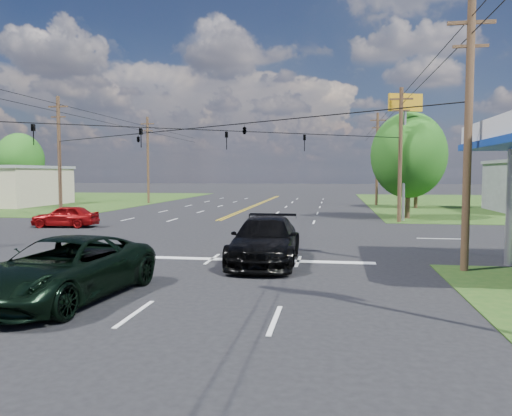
% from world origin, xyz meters
% --- Properties ---
extents(ground, '(280.00, 280.00, 0.00)m').
position_xyz_m(ground, '(0.00, 12.00, 0.00)').
color(ground, black).
rests_on(ground, ground).
extents(grass_nw, '(46.00, 48.00, 0.03)m').
position_xyz_m(grass_nw, '(-35.00, 44.00, 0.00)').
color(grass_nw, '#1E4315').
rests_on(grass_nw, ground).
extents(stop_bar, '(10.00, 0.50, 0.02)m').
position_xyz_m(stop_bar, '(5.00, 4.00, 0.00)').
color(stop_bar, silver).
rests_on(stop_bar, ground).
extents(pole_se, '(1.60, 0.28, 9.50)m').
position_xyz_m(pole_se, '(13.00, 3.00, 4.92)').
color(pole_se, '#402A1B').
rests_on(pole_se, ground).
extents(pole_nw, '(1.60, 0.28, 9.50)m').
position_xyz_m(pole_nw, '(-13.00, 21.00, 4.92)').
color(pole_nw, '#402A1B').
rests_on(pole_nw, ground).
extents(pole_ne, '(1.60, 0.28, 9.50)m').
position_xyz_m(pole_ne, '(13.00, 21.00, 4.92)').
color(pole_ne, '#402A1B').
rests_on(pole_ne, ground).
extents(pole_left_far, '(1.60, 0.28, 10.00)m').
position_xyz_m(pole_left_far, '(-13.00, 40.00, 5.17)').
color(pole_left_far, '#402A1B').
rests_on(pole_left_far, ground).
extents(pole_right_far, '(1.60, 0.28, 10.00)m').
position_xyz_m(pole_right_far, '(13.00, 40.00, 5.17)').
color(pole_right_far, '#402A1B').
rests_on(pole_right_far, ground).
extents(span_wire_signals, '(26.00, 18.00, 1.13)m').
position_xyz_m(span_wire_signals, '(0.00, 12.00, 6.00)').
color(span_wire_signals, black).
rests_on(span_wire_signals, ground).
extents(power_lines, '(26.04, 100.00, 0.64)m').
position_xyz_m(power_lines, '(0.00, 10.00, 8.60)').
color(power_lines, black).
rests_on(power_lines, ground).
extents(tree_right_a, '(5.70, 5.70, 8.18)m').
position_xyz_m(tree_right_a, '(14.00, 24.00, 4.87)').
color(tree_right_a, '#402A1B').
rests_on(tree_right_a, ground).
extents(tree_right_b, '(4.94, 4.94, 7.09)m').
position_xyz_m(tree_right_b, '(16.50, 36.00, 4.22)').
color(tree_right_b, '#402A1B').
rests_on(tree_right_b, ground).
extents(tree_far_l, '(6.08, 6.08, 8.72)m').
position_xyz_m(tree_far_l, '(-32.00, 44.00, 5.19)').
color(tree_far_l, '#402A1B').
rests_on(tree_far_l, ground).
extents(pickup_dkgreen, '(3.52, 6.48, 1.72)m').
position_xyz_m(pickup_dkgreen, '(1.01, -2.95, 0.86)').
color(pickup_dkgreen, black).
rests_on(pickup_dkgreen, ground).
extents(suv_black, '(2.61, 6.17, 1.78)m').
position_xyz_m(suv_black, '(5.75, 3.50, 0.89)').
color(suv_black, black).
rests_on(suv_black, ground).
extents(sedan_red, '(4.31, 2.06, 1.42)m').
position_xyz_m(sedan_red, '(-8.85, 14.39, 0.71)').
color(sedan_red, maroon).
rests_on(sedan_red, ground).
extents(polesign_ne, '(2.49, 0.99, 9.21)m').
position_xyz_m(polesign_ne, '(13.41, 22.00, 7.32)').
color(polesign_ne, '#A5A5AA').
rests_on(polesign_ne, ground).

